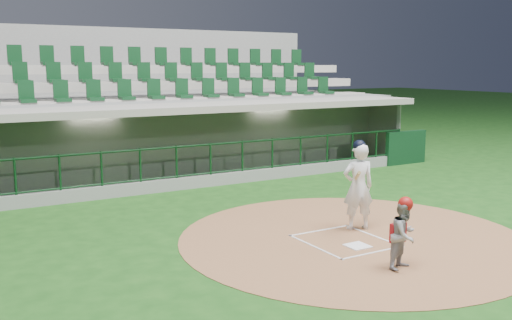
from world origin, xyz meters
The scene contains 8 objects.
ground centered at (0.00, 0.00, 0.00)m, with size 120.00×120.00×0.00m, color #154112.
dirt_circle centered at (0.30, -0.20, 0.01)m, with size 7.20×7.20×0.01m, color brown.
home_plate centered at (0.00, -0.70, 0.02)m, with size 0.43×0.43×0.02m, color white.
batter_box_chalk centered at (0.00, -0.30, 0.02)m, with size 1.55×1.80×0.01m.
dugout_structure centered at (0.00, 7.85, 0.96)m, with size 16.40×3.70×3.00m.
seating_deck centered at (0.00, 10.91, 1.42)m, with size 17.00×6.72×5.15m.
batter centered at (0.79, 0.25, 0.99)m, with size 0.94×0.96×1.96m.
catcher centered at (-0.11, -2.04, 0.64)m, with size 0.70×0.61×1.29m.
Camera 1 is at (-7.16, -9.03, 3.53)m, focal length 40.00 mm.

